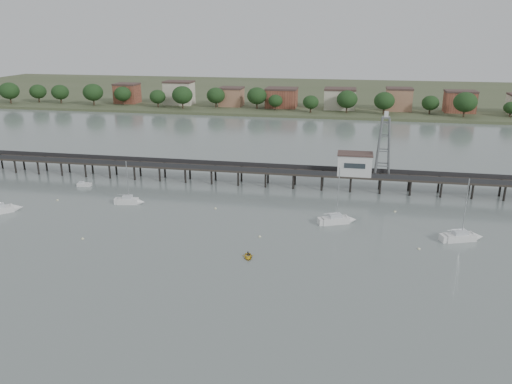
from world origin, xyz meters
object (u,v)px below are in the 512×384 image
lattice_tower (384,147)px  sailboat_c (340,220)px  sailboat_d (465,237)px  yellow_dinghy (248,258)px  pier (253,170)px  sailboat_b (131,201)px  sailboat_a (4,209)px  white_tender (84,185)px

lattice_tower → sailboat_c: 26.57m
sailboat_d → yellow_dinghy: (-38.48, -15.03, -0.64)m
pier → sailboat_b: size_ratio=14.40×
lattice_tower → sailboat_d: 32.40m
yellow_dinghy → sailboat_c: bearing=37.8°
sailboat_b → sailboat_a: bearing=-166.7°
lattice_tower → white_tender: 74.51m
sailboat_a → white_tender: bearing=26.0°
yellow_dinghy → sailboat_a: bearing=153.4°
sailboat_a → yellow_dinghy: sailboat_a is taller
sailboat_c → sailboat_a: 71.83m
pier → white_tender: pier is taller
sailboat_d → pier: bearing=130.1°
white_tender → yellow_dinghy: yellow_dinghy is taller
sailboat_c → sailboat_b: sailboat_c is taller
sailboat_b → sailboat_a: (-24.74, -10.04, -0.02)m
lattice_tower → sailboat_d: lattice_tower is taller
sailboat_c → sailboat_b: 46.83m
lattice_tower → yellow_dinghy: (-24.19, -42.17, -11.10)m
sailboat_b → sailboat_d: sailboat_d is taller
pier → sailboat_b: (-24.24, -19.76, -3.14)m
sailboat_c → sailboat_a: sailboat_a is taller
pier → lattice_tower: (31.50, 0.00, 7.31)m
sailboat_c → sailboat_a: size_ratio=0.93×
sailboat_a → sailboat_c: bearing=-38.5°
pier → white_tender: size_ratio=43.02×
pier → lattice_tower: lattice_tower is taller
sailboat_c → sailboat_a: bearing=163.3°
sailboat_d → yellow_dinghy: 41.32m
sailboat_b → white_tender: size_ratio=2.99×
yellow_dinghy → sailboat_b: bearing=130.4°
white_tender → sailboat_c: bearing=-15.2°
lattice_tower → white_tender: (-73.13, -9.43, -10.69)m
pier → sailboat_a: 57.43m
sailboat_a → white_tender: sailboat_a is taller
sailboat_b → sailboat_d: (70.03, -7.37, -0.01)m
sailboat_c → yellow_dinghy: 24.69m
lattice_tower → sailboat_b: size_ratio=1.49×
sailboat_c → sailboat_d: bearing=-33.1°
sailboat_c → sailboat_b: (-46.74, 2.94, 0.01)m
sailboat_c → yellow_dinghy: sailboat_c is taller
lattice_tower → sailboat_a: bearing=-159.7°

